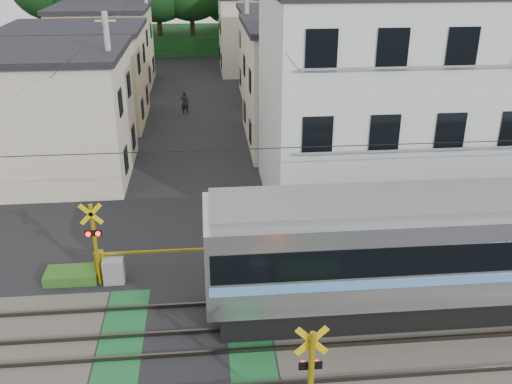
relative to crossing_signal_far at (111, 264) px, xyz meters
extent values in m
plane|color=black|center=(2.59, -3.65, -0.71)|extent=(120.00, 120.00, 0.00)
cube|color=#47423A|center=(2.59, -3.65, -0.71)|extent=(120.00, 6.00, 0.00)
cube|color=black|center=(2.59, -3.65, -0.71)|extent=(5.20, 120.00, 0.00)
cube|color=#145126|center=(0.69, -3.65, -0.70)|extent=(1.30, 6.00, 0.00)
cube|color=#145126|center=(4.49, -3.65, -0.70)|extent=(1.30, 6.00, 0.00)
cube|color=#3F3833|center=(2.59, -4.15, -0.64)|extent=(120.00, 0.08, 0.14)
cube|color=#3F3833|center=(2.59, -3.15, -0.64)|extent=(120.00, 0.08, 0.14)
cube|color=#3F3833|center=(2.59, -1.75, -0.64)|extent=(120.00, 0.08, 0.14)
cube|color=black|center=(12.74, -2.45, -0.24)|extent=(18.24, 2.51, 0.95)
cube|color=black|center=(6.09, -2.45, -0.39)|extent=(2.53, 2.32, 0.63)
cube|color=#B6BBC0|center=(12.74, -2.45, 1.61)|extent=(19.00, 2.95, 2.74)
cube|color=black|center=(12.74, -2.45, 1.94)|extent=(18.69, 2.99, 0.93)
cube|color=#5995E1|center=(12.74, -2.45, 1.23)|extent=(18.81, 2.98, 0.30)
cube|color=black|center=(3.29, -2.45, 2.02)|extent=(0.10, 2.54, 1.65)
cube|color=yellow|center=(5.59, -7.15, 1.99)|extent=(0.77, 0.05, 0.77)
cube|color=yellow|center=(5.59, -7.15, 1.99)|extent=(0.77, 0.05, 0.77)
cube|color=black|center=(5.59, -7.15, 1.29)|extent=(0.55, 0.05, 0.20)
sphere|color=#FF0C07|center=(5.43, -7.09, 1.29)|extent=(0.16, 0.16, 0.16)
sphere|color=#FF0C07|center=(5.75, -7.09, 1.29)|extent=(0.16, 0.16, 0.16)
cylinder|color=yellow|center=(-0.41, -0.05, 0.79)|extent=(0.14, 0.14, 3.00)
cube|color=yellow|center=(-0.41, -0.15, 1.99)|extent=(0.77, 0.05, 0.77)
cube|color=yellow|center=(-0.41, -0.15, 1.99)|extent=(0.77, 0.05, 0.77)
cube|color=black|center=(-0.41, -0.15, 1.29)|extent=(0.55, 0.05, 0.20)
sphere|color=#FF0C07|center=(-0.57, -0.21, 1.29)|extent=(0.16, 0.16, 0.16)
sphere|color=#FF0C07|center=(-0.25, -0.21, 1.29)|extent=(0.16, 0.16, 0.16)
cube|color=gray|center=(0.09, -0.05, -0.26)|extent=(0.70, 0.50, 0.90)
cube|color=yellow|center=(-0.41, 0.20, -0.16)|extent=(0.30, 0.30, 1.10)
cube|color=yellow|center=(1.84, 0.20, 0.29)|extent=(4.20, 0.08, 0.08)
cube|color=silver|center=(11.09, 5.85, 3.79)|extent=(10.00, 8.00, 9.00)
cube|color=black|center=(7.39, 1.82, 0.79)|extent=(1.10, 0.06, 1.40)
cube|color=black|center=(9.84, 1.82, 0.79)|extent=(1.10, 0.06, 1.40)
cube|color=black|center=(12.29, 1.82, 0.79)|extent=(1.10, 0.06, 1.40)
cube|color=black|center=(14.74, 1.82, 0.79)|extent=(1.10, 0.06, 1.40)
cube|color=gray|center=(11.09, 1.60, 0.19)|extent=(9.00, 0.06, 0.08)
cube|color=black|center=(7.39, 1.82, 3.79)|extent=(1.10, 0.06, 1.40)
cube|color=black|center=(9.84, 1.82, 3.79)|extent=(1.10, 0.06, 1.40)
cube|color=black|center=(12.29, 1.82, 3.79)|extent=(1.10, 0.06, 1.40)
cube|color=gray|center=(11.09, 1.60, 3.19)|extent=(9.00, 0.06, 0.08)
cube|color=black|center=(7.39, 1.82, 6.79)|extent=(1.10, 0.06, 1.40)
cube|color=black|center=(9.84, 1.82, 6.79)|extent=(1.10, 0.06, 1.40)
cube|color=black|center=(12.29, 1.82, 6.79)|extent=(1.10, 0.06, 1.40)
cube|color=gray|center=(11.09, 1.60, 6.19)|extent=(9.00, 0.06, 0.08)
cube|color=beige|center=(-3.91, 10.35, 2.29)|extent=(7.00, 7.00, 6.00)
cube|color=black|center=(-3.91, 10.35, 5.44)|extent=(7.35, 7.35, 0.30)
cube|color=black|center=(-0.38, 8.60, 0.59)|extent=(0.06, 1.00, 1.20)
cube|color=black|center=(-0.38, 12.10, 0.59)|extent=(0.06, 1.00, 1.20)
cube|color=black|center=(-0.38, 8.60, 3.39)|extent=(0.06, 1.00, 1.20)
cube|color=black|center=(-0.38, 12.10, 3.39)|extent=(0.06, 1.00, 1.20)
cube|color=beige|center=(9.39, 14.35, 2.54)|extent=(7.00, 8.00, 6.50)
cube|color=black|center=(9.39, 14.35, 5.94)|extent=(7.35, 8.40, 0.30)
cube|color=black|center=(5.86, 12.35, 0.59)|extent=(0.06, 1.00, 1.20)
cube|color=black|center=(5.86, 16.35, 0.59)|extent=(0.06, 1.00, 1.20)
cube|color=black|center=(5.86, 12.35, 3.39)|extent=(0.06, 1.00, 1.20)
cube|color=black|center=(5.86, 16.35, 3.39)|extent=(0.06, 1.00, 1.20)
cube|color=#C5AF8B|center=(-4.41, 19.35, 2.19)|extent=(8.00, 7.00, 5.80)
cube|color=black|center=(-4.41, 19.35, 5.24)|extent=(8.40, 7.35, 0.30)
cube|color=black|center=(-0.38, 17.60, 0.59)|extent=(0.06, 1.00, 1.20)
cube|color=black|center=(-0.38, 21.10, 0.59)|extent=(0.06, 1.00, 1.20)
cube|color=black|center=(-0.38, 17.60, 3.39)|extent=(0.06, 1.00, 1.20)
cube|color=black|center=(-0.38, 21.10, 3.39)|extent=(0.06, 1.00, 1.20)
cube|color=beige|center=(9.79, 24.35, 2.39)|extent=(7.00, 7.00, 6.20)
cube|color=black|center=(9.79, 24.35, 5.64)|extent=(7.35, 7.35, 0.30)
cube|color=black|center=(6.26, 22.60, 0.59)|extent=(0.06, 1.00, 1.20)
cube|color=black|center=(6.26, 26.10, 0.59)|extent=(0.06, 1.00, 1.20)
cube|color=black|center=(6.26, 22.60, 3.39)|extent=(0.06, 1.00, 1.20)
cube|color=black|center=(6.26, 26.10, 3.39)|extent=(0.06, 1.00, 1.20)
cube|color=#C5AF8B|center=(-4.21, 29.35, 2.29)|extent=(7.00, 8.00, 6.00)
cube|color=black|center=(-4.21, 29.35, 5.44)|extent=(7.35, 8.40, 0.30)
cube|color=black|center=(-0.68, 27.35, 0.59)|extent=(0.06, 1.00, 1.20)
cube|color=black|center=(-0.68, 31.35, 0.59)|extent=(0.06, 1.00, 1.20)
cube|color=black|center=(-0.68, 27.35, 3.39)|extent=(0.06, 1.00, 1.20)
cube|color=black|center=(-0.68, 31.35, 3.39)|extent=(0.06, 1.00, 1.20)
cube|color=beige|center=(9.09, 34.35, 2.49)|extent=(8.00, 7.00, 6.40)
cube|color=black|center=(5.06, 32.60, 0.59)|extent=(0.06, 1.00, 1.20)
cube|color=black|center=(5.06, 36.10, 0.59)|extent=(0.06, 1.00, 1.20)
cube|color=black|center=(5.06, 32.60, 3.39)|extent=(0.06, 1.00, 1.20)
cube|color=black|center=(5.06, 36.10, 3.39)|extent=(0.06, 1.00, 1.20)
cube|color=#164419|center=(2.59, 46.35, 0.29)|extent=(40.00, 10.00, 2.00)
cylinder|color=#332114|center=(-11.45, 44.19, 2.11)|extent=(0.50, 0.50, 5.63)
cylinder|color=#332114|center=(-7.73, 42.93, 1.91)|extent=(0.50, 0.50, 5.24)
cylinder|color=#332114|center=(-4.15, 43.73, 1.44)|extent=(0.50, 0.50, 4.30)
cylinder|color=#332114|center=(-0.72, 42.45, 2.02)|extent=(0.50, 0.50, 5.46)
cylinder|color=#332114|center=(2.56, 42.48, 2.09)|extent=(0.50, 0.50, 5.60)
cylinder|color=#332114|center=(6.40, 47.15, 1.31)|extent=(0.50, 0.50, 4.04)
cylinder|color=#332114|center=(9.48, 45.07, 2.27)|extent=(0.50, 0.50, 5.96)
cylinder|color=#332114|center=(13.79, 44.80, 1.53)|extent=(0.50, 0.50, 4.49)
cylinder|color=#332114|center=(16.53, 45.61, 1.59)|extent=(0.50, 0.50, 4.60)
cube|color=black|center=(8.59, -2.45, 4.89)|extent=(60.00, 0.02, 0.02)
cylinder|color=#A5A5A0|center=(-0.81, 9.35, 3.29)|extent=(0.26, 0.26, 8.00)
cube|color=#A5A5A0|center=(-0.81, 9.35, 6.89)|extent=(0.90, 0.08, 0.08)
cylinder|color=#A5A5A0|center=(6.19, 18.35, 3.29)|extent=(0.26, 0.26, 8.00)
cube|color=#A5A5A0|center=(6.19, 18.35, 6.89)|extent=(0.90, 0.08, 0.08)
cylinder|color=#A5A5A0|center=(-0.81, 30.35, 3.29)|extent=(0.26, 0.26, 8.00)
cube|color=black|center=(-0.81, 19.85, 6.69)|extent=(0.02, 42.00, 0.02)
cube|color=black|center=(6.19, 19.85, 6.69)|extent=(0.02, 42.00, 0.02)
imported|color=#242129|center=(2.13, 20.70, 0.07)|extent=(0.64, 0.49, 1.57)
cube|color=#2D5E1E|center=(-1.41, 0.25, -0.53)|extent=(1.80, 1.00, 0.36)
cube|color=#2D5E1E|center=(7.19, -0.45, -0.56)|extent=(1.50, 0.90, 0.30)
camera|label=1|loc=(3.38, -17.25, 10.18)|focal=40.00mm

